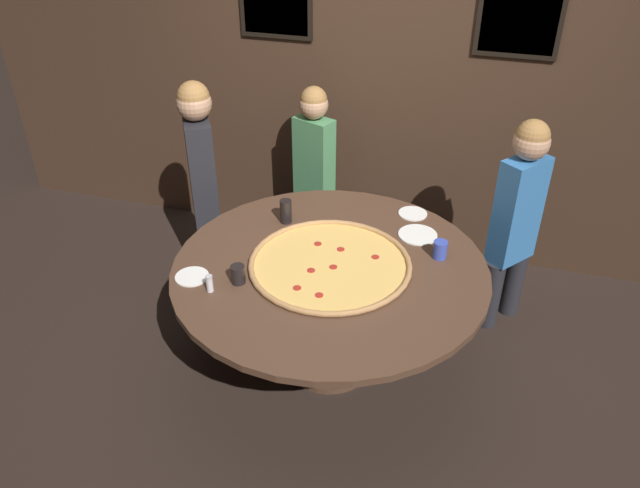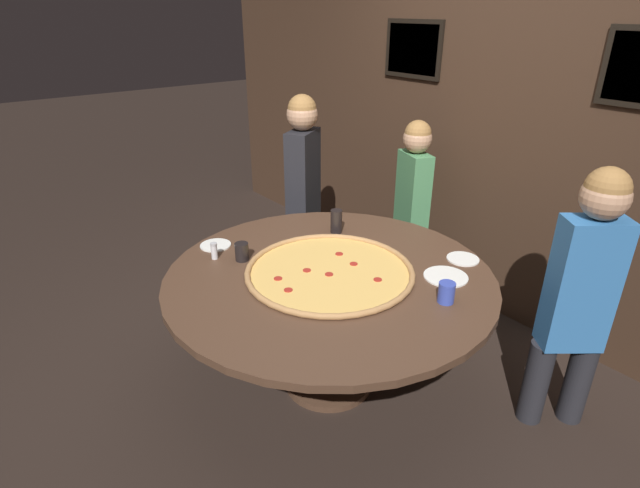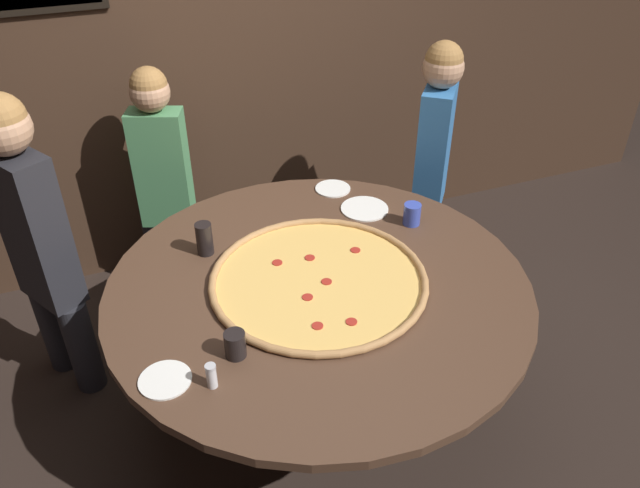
% 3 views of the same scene
% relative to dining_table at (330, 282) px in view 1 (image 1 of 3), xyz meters
% --- Properties ---
extents(ground_plane, '(24.00, 24.00, 0.00)m').
position_rel_dining_table_xyz_m(ground_plane, '(0.00, 0.00, -0.63)').
color(ground_plane, black).
extents(back_wall, '(6.40, 0.08, 2.60)m').
position_rel_dining_table_xyz_m(back_wall, '(0.00, 1.48, 0.68)').
color(back_wall, '#3D281C').
rests_on(back_wall, ground_plane).
extents(dining_table, '(1.76, 1.76, 0.74)m').
position_rel_dining_table_xyz_m(dining_table, '(0.00, 0.00, 0.00)').
color(dining_table, '#4C3323').
rests_on(dining_table, ground_plane).
extents(giant_pizza, '(0.91, 0.91, 0.03)m').
position_rel_dining_table_xyz_m(giant_pizza, '(0.00, 0.00, 0.13)').
color(giant_pizza, '#EAB75B').
rests_on(giant_pizza, dining_table).
extents(drink_cup_by_shaker, '(0.07, 0.07, 0.15)m').
position_rel_dining_table_xyz_m(drink_cup_by_shaker, '(-0.39, 0.37, 0.19)').
color(drink_cup_by_shaker, black).
rests_on(drink_cup_by_shaker, dining_table).
extents(drink_cup_near_right, '(0.08, 0.08, 0.10)m').
position_rel_dining_table_xyz_m(drink_cup_near_right, '(-0.43, -0.28, 0.16)').
color(drink_cup_near_right, black).
rests_on(drink_cup_near_right, dining_table).
extents(drink_cup_near_left, '(0.08, 0.08, 0.10)m').
position_rel_dining_table_xyz_m(drink_cup_near_left, '(0.57, 0.26, 0.17)').
color(drink_cup_near_left, '#384CB7').
rests_on(drink_cup_near_left, dining_table).
extents(white_plate_beside_cup, '(0.18, 0.18, 0.01)m').
position_rel_dining_table_xyz_m(white_plate_beside_cup, '(-0.69, -0.32, 0.12)').
color(white_plate_beside_cup, white).
rests_on(white_plate_beside_cup, dining_table).
extents(white_plate_left_side, '(0.18, 0.18, 0.01)m').
position_rel_dining_table_xyz_m(white_plate_left_side, '(0.35, 0.69, 0.12)').
color(white_plate_left_side, white).
rests_on(white_plate_left_side, dining_table).
extents(white_plate_far_back, '(0.23, 0.23, 0.01)m').
position_rel_dining_table_xyz_m(white_plate_far_back, '(0.42, 0.45, 0.12)').
color(white_plate_far_back, white).
rests_on(white_plate_far_back, dining_table).
extents(condiment_shaker, '(0.04, 0.04, 0.10)m').
position_rel_dining_table_xyz_m(condiment_shaker, '(-0.54, -0.40, 0.16)').
color(condiment_shaker, silver).
rests_on(condiment_shaker, dining_table).
extents(diner_side_right, '(0.32, 0.36, 1.41)m').
position_rel_dining_table_xyz_m(diner_side_right, '(0.97, 0.76, 0.18)').
color(diner_side_right, '#232328').
rests_on(diner_side_right, ground_plane).
extents(diner_far_right, '(0.35, 0.24, 1.34)m').
position_rel_dining_table_xyz_m(diner_far_right, '(-0.44, 1.15, 0.13)').
color(diner_far_right, '#232328').
rests_on(diner_far_right, ground_plane).
extents(diner_centre_back, '(0.30, 0.39, 1.48)m').
position_rel_dining_table_xyz_m(diner_centre_back, '(-1.06, 0.62, 0.21)').
color(diner_centre_back, '#232328').
rests_on(diner_centre_back, ground_plane).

